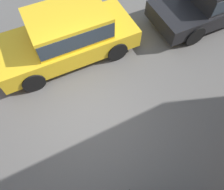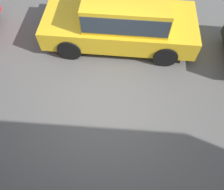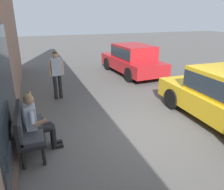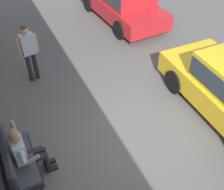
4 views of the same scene
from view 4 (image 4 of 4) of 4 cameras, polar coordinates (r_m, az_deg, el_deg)
name	(u,v)px [view 4 (image 4 of 4)]	position (r m, az deg, el deg)	size (l,w,h in m)	color
ground_plane	(146,136)	(6.79, 6.99, -8.32)	(60.00, 60.00, 0.00)	#565451
bench	(16,159)	(5.90, -18.94, -12.29)	(1.42, 0.55, 1.03)	black
person_on_phone	(26,152)	(5.79, -17.04, -10.96)	(0.73, 0.74, 1.37)	black
pedestrian_standing	(29,49)	(8.06, -16.60, 8.90)	(0.25, 0.55, 1.73)	#232326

